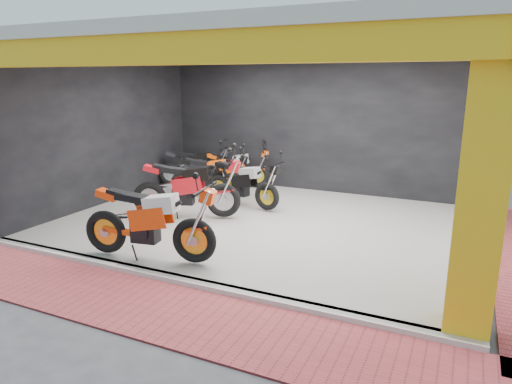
# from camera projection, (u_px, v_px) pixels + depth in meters

# --- Properties ---
(ground) EXTENTS (80.00, 80.00, 0.00)m
(ground) POSITION_uv_depth(u_px,v_px,m) (218.00, 260.00, 7.57)
(ground) COLOR #2D2D30
(ground) RESTS_ON ground
(showroom_floor) EXTENTS (8.00, 6.00, 0.10)m
(showroom_floor) POSITION_uv_depth(u_px,v_px,m) (267.00, 223.00, 9.32)
(showroom_floor) COLOR silver
(showroom_floor) RESTS_ON ground
(showroom_ceiling) EXTENTS (8.40, 6.40, 0.20)m
(showroom_ceiling) POSITION_uv_depth(u_px,v_px,m) (268.00, 41.00, 8.46)
(showroom_ceiling) COLOR beige
(showroom_ceiling) RESTS_ON corner_column
(back_wall) EXTENTS (8.20, 0.20, 3.50)m
(back_wall) POSITION_uv_depth(u_px,v_px,m) (316.00, 126.00, 11.63)
(back_wall) COLOR black
(back_wall) RESTS_ON ground
(left_wall) EXTENTS (0.20, 6.20, 3.50)m
(left_wall) POSITION_uv_depth(u_px,v_px,m) (106.00, 131.00, 10.59)
(left_wall) COLOR black
(left_wall) RESTS_ON ground
(corner_column) EXTENTS (0.50, 0.50, 3.50)m
(corner_column) POSITION_uv_depth(u_px,v_px,m) (482.00, 190.00, 4.95)
(corner_column) COLOR gold
(corner_column) RESTS_ON ground
(header_beam_front) EXTENTS (8.40, 0.30, 0.40)m
(header_beam_front) POSITION_uv_depth(u_px,v_px,m) (175.00, 49.00, 5.89)
(header_beam_front) COLOR gold
(header_beam_front) RESTS_ON corner_column
(header_beam_right) EXTENTS (0.30, 6.40, 0.40)m
(header_beam_right) POSITION_uv_depth(u_px,v_px,m) (510.00, 53.00, 6.89)
(header_beam_right) COLOR gold
(header_beam_right) RESTS_ON corner_column
(floor_kerb) EXTENTS (8.00, 0.20, 0.10)m
(floor_kerb) POSITION_uv_depth(u_px,v_px,m) (184.00, 281.00, 6.66)
(floor_kerb) COLOR silver
(floor_kerb) RESTS_ON ground
(paver_front) EXTENTS (9.00, 1.40, 0.03)m
(paver_front) POSITION_uv_depth(u_px,v_px,m) (151.00, 307.00, 5.98)
(paver_front) COLOR maroon
(paver_front) RESTS_ON ground
(moto_hero) EXTENTS (2.52, 1.27, 1.47)m
(moto_hero) POSITION_uv_depth(u_px,v_px,m) (194.00, 219.00, 6.98)
(moto_hero) COLOR #FB400A
(moto_hero) RESTS_ON showroom_floor
(moto_row_a) EXTENTS (2.17, 1.13, 1.26)m
(moto_row_a) POSITION_uv_depth(u_px,v_px,m) (267.00, 183.00, 9.88)
(moto_row_a) COLOR black
(moto_row_a) RESTS_ON showroom_floor
(moto_row_b) EXTENTS (2.56, 1.66, 1.47)m
(moto_row_b) POSITION_uv_depth(u_px,v_px,m) (223.00, 184.00, 9.33)
(moto_row_b) COLOR red
(moto_row_b) RESTS_ON showroom_floor
(moto_row_c) EXTENTS (2.16, 1.36, 1.24)m
(moto_row_c) POSITION_uv_depth(u_px,v_px,m) (235.00, 173.00, 11.03)
(moto_row_c) COLOR black
(moto_row_c) RESTS_ON showroom_floor
(moto_row_d) EXTENTS (2.18, 1.25, 1.26)m
(moto_row_d) POSITION_uv_depth(u_px,v_px,m) (217.00, 165.00, 12.02)
(moto_row_d) COLOR black
(moto_row_d) RESTS_ON showroom_floor
(moto_row_e) EXTENTS (2.10, 1.43, 1.21)m
(moto_row_e) POSITION_uv_depth(u_px,v_px,m) (257.00, 165.00, 12.03)
(moto_row_e) COLOR #E64909
(moto_row_e) RESTS_ON showroom_floor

